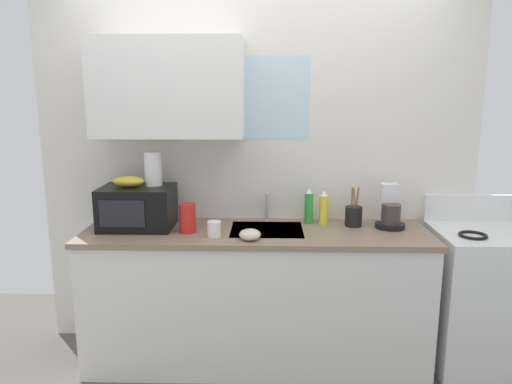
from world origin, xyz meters
name	(u,v)px	position (x,y,z in m)	size (l,w,h in m)	color
kitchen_wall_assembly	(241,152)	(-0.11, 0.31, 1.36)	(2.98, 0.42, 2.50)	silver
counter_unit	(256,295)	(0.00, 0.00, 0.46)	(2.21, 0.63, 0.90)	white
sink_faucet	(267,207)	(0.07, 0.24, 1.00)	(0.03, 0.03, 0.19)	#B2B5BA
stove_range	(478,297)	(1.45, 0.00, 0.46)	(0.60, 0.60, 1.08)	white
microwave	(138,207)	(-0.77, 0.05, 1.04)	(0.46, 0.35, 0.27)	black
banana_bunch	(129,181)	(-0.82, 0.05, 1.20)	(0.20, 0.11, 0.07)	gold
paper_towel_roll	(153,169)	(-0.67, 0.10, 1.28)	(0.11, 0.11, 0.22)	white
coffee_maker	(390,211)	(0.87, 0.11, 1.00)	(0.19, 0.21, 0.28)	black
dish_soap_bottle_green	(309,207)	(0.35, 0.18, 1.01)	(0.06, 0.06, 0.24)	green
dish_soap_bottle_yellow	(324,208)	(0.45, 0.17, 1.01)	(0.06, 0.06, 0.23)	yellow
cereal_canister	(188,218)	(-0.43, -0.05, 0.99)	(0.10, 0.10, 0.18)	red
mug_white	(214,229)	(-0.25, -0.14, 0.95)	(0.08, 0.08, 0.10)	white
utensil_crock	(354,216)	(0.64, 0.12, 0.97)	(0.11, 0.11, 0.26)	black
small_bowl	(250,234)	(-0.03, -0.20, 0.93)	(0.13, 0.13, 0.07)	beige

